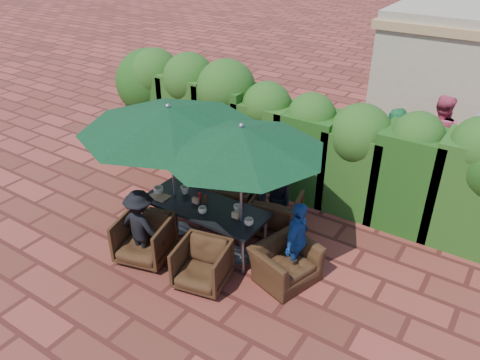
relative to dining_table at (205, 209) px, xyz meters
The scene contains 30 objects.
ground 0.74m from the dining_table, 39.32° to the left, with size 80.00×80.00×0.00m, color #94382D.
dining_table is the anchor object (origin of this frame).
umbrella_left 1.67m from the dining_table, behind, with size 2.98×2.98×2.46m.
umbrella_right 1.72m from the dining_table, ahead, with size 2.59×2.59×2.46m.
chair_far_left 1.22m from the dining_table, 132.81° to the left, with size 0.69×0.65×0.71m, color black.
chair_far_mid 0.98m from the dining_table, 92.75° to the left, with size 0.82×0.77×0.85m, color black.
chair_far_right 1.32m from the dining_table, 47.68° to the left, with size 0.82×0.77×0.84m, color black.
chair_near_left 1.11m from the dining_table, 121.89° to the right, with size 0.83×0.78×0.86m, color black.
chair_near_right 1.13m from the dining_table, 55.42° to the right, with size 0.77×0.72×0.79m, color black.
chair_end_right 1.67m from the dining_table, ahead, with size 0.95×0.62×0.83m, color black.
adult_far_left 1.28m from the dining_table, 131.83° to the left, with size 0.70×0.42×1.42m, color white.
adult_far_mid 1.03m from the dining_table, 86.65° to the left, with size 0.49×0.40×1.35m, color #1B4892.
adult_far_right 1.27m from the dining_table, 45.69° to the left, with size 0.66×0.40×1.37m, color black.
adult_near_left 1.12m from the dining_table, 121.35° to the right, with size 0.84×0.38×1.31m, color black.
adult_end_right 1.74m from the dining_table, ahead, with size 0.79×0.40×1.35m, color #1B4892.
child_left 1.18m from the dining_table, 106.86° to the left, with size 0.27×0.22×0.74m, color #D84C70.
child_right 1.10m from the dining_table, 64.43° to the left, with size 0.33×0.27×0.91m, color #8F54B7.
pedestrian_a 4.76m from the dining_table, 66.49° to the left, with size 1.42×0.51×1.52m, color #28934E.
pedestrian_b 5.36m from the dining_table, 59.65° to the left, with size 0.91×0.56×1.89m, color #D84C70.
cup_a 0.94m from the dining_table, behind, with size 0.18×0.18×0.14m, color beige.
cup_b 0.57m from the dining_table, 165.38° to the left, with size 0.16×0.16×0.15m, color beige.
cup_c 0.27m from the dining_table, 60.53° to the right, with size 0.15×0.15×0.12m, color beige.
cup_d 0.61m from the dining_table, 14.99° to the left, with size 0.14×0.14×0.13m, color beige.
cup_e 0.96m from the dining_table, ahead, with size 0.15×0.15×0.12m, color beige.
ketchup_bottle 0.23m from the dining_table, 155.56° to the left, with size 0.04×0.04×0.17m, color #B20C0A.
sauce_bottle 0.19m from the dining_table, 113.27° to the left, with size 0.04×0.04×0.17m, color #4C230C.
serving_tray 0.86m from the dining_table, 165.74° to the right, with size 0.35×0.25×0.02m, color #A97F52.
number_block_left 0.22m from the dining_table, behind, with size 0.12×0.06×0.10m, color tan.
number_block_right 0.66m from the dining_table, ahead, with size 0.12×0.06×0.10m, color tan.
hedge_wall 2.60m from the dining_table, 91.99° to the left, with size 9.10×1.60×2.52m.
Camera 1 is at (3.98, -5.48, 5.09)m, focal length 35.00 mm.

